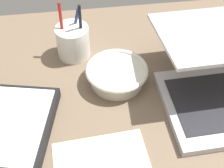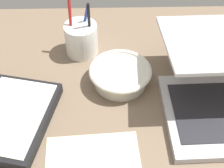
% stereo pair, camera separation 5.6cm
% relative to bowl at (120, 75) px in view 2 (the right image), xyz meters
% --- Properties ---
extents(desk_top, '(1.40, 1.00, 0.02)m').
position_rel_bowl_xyz_m(desk_top, '(-0.05, -0.15, -0.04)').
color(desk_top, '#75604C').
rests_on(desk_top, ground).
extents(bowl, '(0.16, 0.16, 0.05)m').
position_rel_bowl_xyz_m(bowl, '(0.00, 0.00, 0.00)').
color(bowl, silver).
rests_on(bowl, desk_top).
extents(pen_cup, '(0.09, 0.09, 0.16)m').
position_rel_bowl_xyz_m(pen_cup, '(-0.10, 0.12, 0.02)').
color(pen_cup, white).
rests_on(pen_cup, desk_top).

